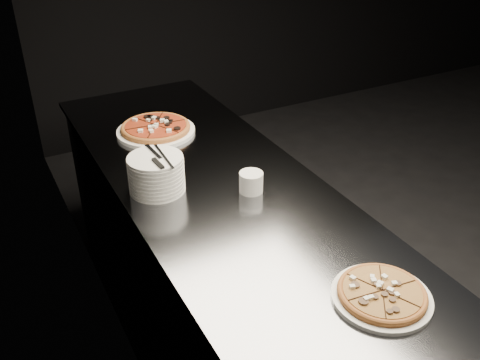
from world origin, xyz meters
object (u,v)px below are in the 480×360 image
cutlery (158,158)px  ramekin (251,182)px  pizza_mushroom (382,294)px  counter (231,289)px  plate_stack (156,174)px  pizza_tomato (156,128)px

cutlery → ramekin: cutlery is taller
pizza_mushroom → cutlery: 0.91m
counter → ramekin: bearing=-11.3°
plate_stack → cutlery: size_ratio=0.94×
pizza_tomato → plate_stack: bearing=-109.6°
pizza_mushroom → cutlery: size_ratio=1.28×
pizza_mushroom → plate_stack: size_ratio=1.37×
pizza_mushroom → pizza_tomato: (-0.18, 1.33, 0.00)m
counter → pizza_mushroom: bearing=-80.0°
counter → ramekin: (0.08, -0.02, 0.50)m
pizza_mushroom → plate_stack: (-0.35, 0.85, 0.05)m
cutlery → counter: bearing=-36.8°
plate_stack → pizza_tomato: bearing=70.4°
counter → pizza_mushroom: (0.12, -0.70, 0.48)m
pizza_tomato → cutlery: size_ratio=1.62×
pizza_tomato → cutlery: 0.53m
counter → pizza_tomato: 0.80m
pizza_mushroom → pizza_tomato: bearing=97.5°
cutlery → ramekin: (0.30, -0.16, -0.10)m
plate_stack → cutlery: cutlery is taller
counter → pizza_tomato: pizza_tomato is taller
counter → ramekin: size_ratio=27.27×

